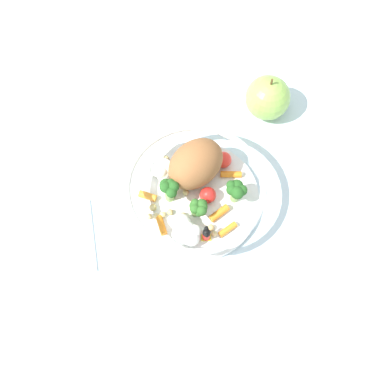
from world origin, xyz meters
name	(u,v)px	position (x,y,z in m)	size (l,w,h in m)	color
ground_plane	(192,201)	(0.00, 0.00, 0.00)	(2.40, 2.40, 0.00)	silver
food_container	(192,186)	(0.00, 0.01, 0.04)	(0.22, 0.22, 0.09)	white
loose_apple	(265,98)	(0.12, 0.17, 0.04)	(0.08, 0.08, 0.09)	#8CB74C
folded_napkin	(49,242)	(-0.22, -0.07, 0.00)	(0.13, 0.12, 0.01)	white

